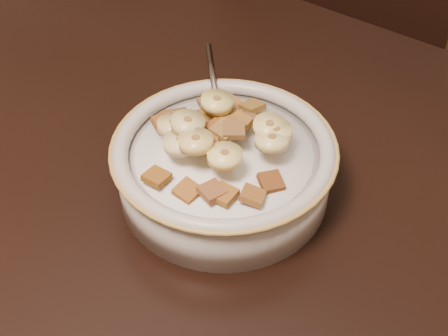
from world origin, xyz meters
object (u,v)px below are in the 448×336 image
Objects in this scene: table at (19,163)px; chair at (268,92)px; cereal_bowl at (224,172)px; spoon at (220,128)px.

table is 1.36× the size of chair.
cereal_bowl is (0.21, -0.43, 0.26)m from chair.
spoon reaches higher than table.
cereal_bowl reaches higher than table.
table is at bearing -160.38° from cereal_bowl.
table is 0.23m from cereal_bowl.
cereal_bowl is (0.22, 0.08, 0.04)m from table.
chair is at bearing 115.36° from cereal_bowl.
table is at bearing -100.69° from chair.
chair is (0.01, 0.51, -0.22)m from table.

